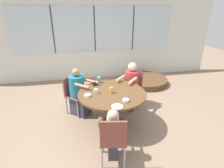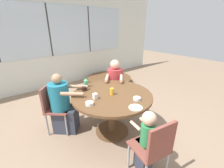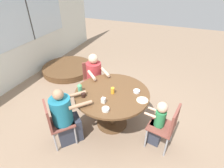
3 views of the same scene
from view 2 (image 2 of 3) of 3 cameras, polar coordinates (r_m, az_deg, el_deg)
The scene contains 17 objects.
ground_plane at distance 2.92m, azimuth 0.00°, elevation -17.46°, with size 16.00×16.00×0.00m, color #8C725B.
wall_back_with_windows at distance 4.89m, azimuth -22.55°, elevation 15.25°, with size 8.40×0.08×2.80m.
dining_table at distance 2.58m, azimuth 0.00°, elevation -6.97°, with size 1.34×1.34×0.76m.
chair_for_woman_green_shirt at distance 2.86m, azimuth -21.50°, elevation -7.30°, with size 0.56×0.56×0.88m.
chair_for_man_blue_shirt at distance 3.55m, azimuth 1.14°, elevation -0.03°, with size 0.57×0.57×0.88m.
chair_for_toddler at distance 1.94m, azimuth 15.88°, elevation -21.93°, with size 0.47×0.47×0.88m.
person_woman_green_shirt at distance 2.82m, azimuth -18.21°, elevation -8.23°, with size 0.67×0.65×1.10m.
person_man_blue_shirt at distance 3.41m, azimuth 0.99°, elevation -1.32°, with size 0.64×0.65×1.14m.
person_toddler at distance 2.07m, azimuth 12.61°, elevation -21.00°, with size 0.23×0.34×0.92m.
coffee_mug at distance 2.65m, azimuth -10.61°, elevation -1.81°, with size 0.08×0.07×0.08m.
sippy_cup at distance 2.80m, azimuth -9.90°, elevation 0.56°, with size 0.08×0.08×0.17m.
juice_glass at distance 2.46m, azimuth -0.06°, elevation -2.88°, with size 0.06×0.06×0.12m.
milk_carton_small at distance 2.34m, azimuth -6.43°, elevation -4.66°, with size 0.06×0.06×0.09m.
bowl_white_shallow at distance 2.19m, azimuth -8.55°, elevation -7.37°, with size 0.12×0.12×0.05m.
bowl_cereal at distance 2.34m, azimuth 9.50°, elevation -5.53°, with size 0.12×0.12×0.04m.
plate_tortillas at distance 2.13m, azimuth 8.99°, elevation -8.86°, with size 0.20×0.20×0.01m.
folded_table_stack at distance 5.10m, azimuth -1.07°, elevation 1.62°, with size 1.48×1.48×0.18m.
Camera 2 is at (-1.41, -1.77, 1.84)m, focal length 24.00 mm.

